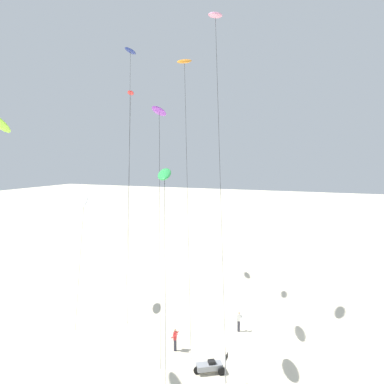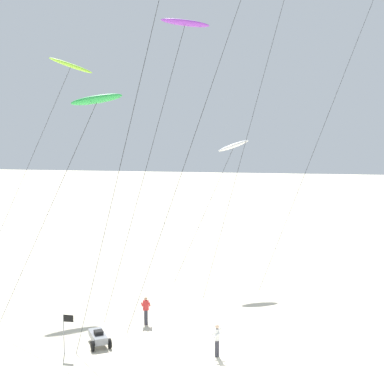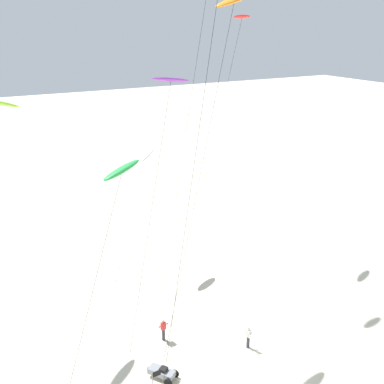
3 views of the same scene
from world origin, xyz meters
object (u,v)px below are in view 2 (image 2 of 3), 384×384
kite_purple (184,26)px  marker_flag (66,326)px  kite_flyer_nearest (146,310)px  kite_flyer_middle (217,339)px  kite_green (96,100)px  beach_buggy (98,337)px  kite_white (233,146)px  kite_lime (70,67)px

kite_purple → marker_flag: (-4.68, -6.87, -16.00)m
kite_flyer_nearest → kite_flyer_middle: (4.76, -3.52, 0.00)m
kite_green → beach_buggy: bearing=-71.3°
kite_purple → kite_white: 11.53m
kite_green → kite_flyer_nearest: size_ratio=8.20×
kite_purple → kite_green: size_ratio=1.32×
kite_flyer_nearest → kite_lime: bearing=135.9°
kite_flyer_middle → beach_buggy: 6.44m
kite_purple → kite_flyer_nearest: bearing=-131.7°
kite_flyer_nearest → marker_flag: bearing=-120.5°
kite_purple → kite_green: 6.84m
kite_white → kite_flyer_middle: (0.94, -14.43, -9.38)m
marker_flag → kite_white: bearing=67.1°
kite_flyer_nearest → beach_buggy: (-1.67, -3.32, -0.46)m
kite_purple → kite_lime: (-9.74, 5.48, -1.40)m
kite_flyer_middle → marker_flag: bearing=-170.8°
kite_flyer_middle → beach_buggy: kite_flyer_middle is taller
marker_flag → beach_buggy: bearing=51.8°
kite_purple → kite_flyer_nearest: kite_purple is taller
kite_green → kite_flyer_middle: size_ratio=8.20×
kite_green → kite_flyer_middle: 14.55m
kite_lime → kite_flyer_nearest: 18.72m
kite_white → kite_green: bearing=-119.4°
kite_lime → marker_flag: size_ratio=8.02×
kite_purple → kite_lime: size_ratio=1.07×
kite_purple → kite_flyer_middle: 17.76m
marker_flag → kite_green: bearing=87.5°
kite_flyer_nearest → marker_flag: size_ratio=0.80×
kite_purple → beach_buggy: 18.25m
kite_white → kite_lime: kite_lime is taller
kite_flyer_middle → marker_flag: size_ratio=0.80×
kite_purple → kite_lime: bearing=150.6°
kite_white → kite_green: kite_green is taller
kite_purple → kite_white: kite_purple is taller
kite_lime → kite_flyer_nearest: bearing=-44.1°
kite_purple → marker_flag: size_ratio=8.60×
kite_white → kite_flyer_nearest: size_ratio=6.57×
kite_white → beach_buggy: bearing=-111.1°
kite_white → kite_flyer_middle: kite_white is taller
kite_green → kite_flyer_nearest: kite_green is taller
kite_white → kite_flyer_nearest: bearing=-109.3°
kite_flyer_nearest → beach_buggy: 3.74m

